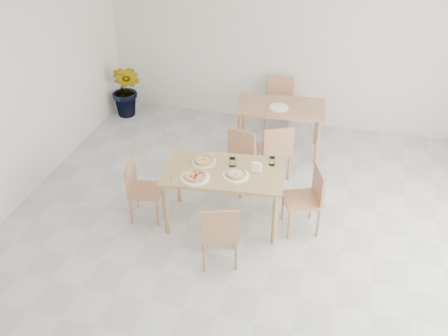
% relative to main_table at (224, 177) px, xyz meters
% --- Properties ---
extents(main_table, '(1.50, 0.96, 0.75)m').
position_rel_main_table_xyz_m(main_table, '(0.00, 0.00, 0.00)').
color(main_table, tan).
rests_on(main_table, ground).
extents(chair_south, '(0.53, 0.53, 0.83)m').
position_rel_main_table_xyz_m(chair_south, '(0.16, -0.77, -0.18)').
color(chair_south, tan).
rests_on(chair_south, ground).
extents(chair_north, '(0.48, 0.48, 0.81)m').
position_rel_main_table_xyz_m(chair_north, '(-0.03, 0.81, -0.19)').
color(chair_north, tan).
rests_on(chair_north, ground).
extents(chair_west, '(0.45, 0.45, 0.78)m').
position_rel_main_table_xyz_m(chair_west, '(-1.02, -0.17, -0.21)').
color(chair_west, tan).
rests_on(chair_west, ground).
extents(chair_east, '(0.53, 0.53, 0.83)m').
position_rel_main_table_xyz_m(chair_east, '(1.00, 0.13, -0.18)').
color(chair_east, tan).
rests_on(chair_east, ground).
extents(plate_margherita, '(0.29, 0.29, 0.02)m').
position_rel_main_table_xyz_m(plate_margherita, '(-0.28, 0.11, 0.10)').
color(plate_margherita, white).
rests_on(plate_margherita, main_table).
extents(plate_mushroom, '(0.31, 0.31, 0.02)m').
position_rel_main_table_xyz_m(plate_mushroom, '(0.16, -0.08, 0.10)').
color(plate_mushroom, white).
rests_on(plate_mushroom, main_table).
extents(plate_pepperoni, '(0.34, 0.34, 0.02)m').
position_rel_main_table_xyz_m(plate_pepperoni, '(-0.28, -0.24, 0.10)').
color(plate_pepperoni, white).
rests_on(plate_pepperoni, main_table).
extents(pizza_margherita, '(0.26, 0.26, 0.03)m').
position_rel_main_table_xyz_m(pizza_margherita, '(-0.28, 0.11, 0.12)').
color(pizza_margherita, '#E3B46A').
rests_on(pizza_margherita, plate_margherita).
extents(pizza_mushroom, '(0.26, 0.26, 0.03)m').
position_rel_main_table_xyz_m(pizza_mushroom, '(0.16, -0.08, 0.12)').
color(pizza_mushroom, '#E3B46A').
rests_on(pizza_mushroom, plate_mushroom).
extents(pizza_pepperoni, '(0.31, 0.31, 0.03)m').
position_rel_main_table_xyz_m(pizza_pepperoni, '(-0.28, -0.24, 0.12)').
color(pizza_pepperoni, '#E3B46A').
rests_on(pizza_pepperoni, plate_pepperoni).
extents(tumbler_a, '(0.08, 0.08, 0.10)m').
position_rel_main_table_xyz_m(tumbler_a, '(0.52, 0.27, 0.14)').
color(tumbler_a, white).
rests_on(tumbler_a, main_table).
extents(tumbler_b, '(0.08, 0.08, 0.11)m').
position_rel_main_table_xyz_m(tumbler_b, '(0.07, 0.12, 0.14)').
color(tumbler_b, white).
rests_on(tumbler_b, main_table).
extents(napkin_holder, '(0.12, 0.07, 0.13)m').
position_rel_main_table_xyz_m(napkin_holder, '(0.38, 0.06, 0.15)').
color(napkin_holder, silver).
rests_on(napkin_holder, main_table).
extents(fork_a, '(0.05, 0.17, 0.01)m').
position_rel_main_table_xyz_m(fork_a, '(0.15, 0.26, 0.09)').
color(fork_a, silver).
rests_on(fork_a, main_table).
extents(fork_b, '(0.06, 0.16, 0.01)m').
position_rel_main_table_xyz_m(fork_b, '(-0.55, -0.32, 0.09)').
color(fork_b, silver).
rests_on(fork_b, main_table).
extents(second_table, '(1.34, 0.87, 0.75)m').
position_rel_main_table_xyz_m(second_table, '(0.35, 1.88, -0.01)').
color(second_table, tan).
rests_on(second_table, ground).
extents(chair_back_s, '(0.55, 0.55, 0.83)m').
position_rel_main_table_xyz_m(chair_back_s, '(0.43, 1.13, -0.18)').
color(chair_back_s, tan).
rests_on(chair_back_s, ground).
extents(chair_back_n, '(0.46, 0.46, 0.85)m').
position_rel_main_table_xyz_m(chair_back_n, '(0.22, 2.59, -0.17)').
color(chair_back_n, tan).
rests_on(chair_back_n, ground).
extents(plate_empty, '(0.28, 0.28, 0.02)m').
position_rel_main_table_xyz_m(plate_empty, '(0.34, 1.80, 0.10)').
color(plate_empty, white).
rests_on(plate_empty, second_table).
extents(potted_plant, '(0.62, 0.55, 0.95)m').
position_rel_main_table_xyz_m(potted_plant, '(-2.32, 2.36, -0.19)').
color(potted_plant, '#1E651E').
rests_on(potted_plant, ground).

